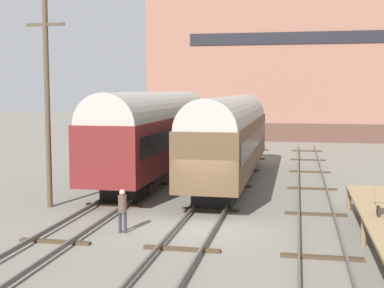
{
  "coord_description": "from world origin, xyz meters",
  "views": [
    {
      "loc": [
        3.7,
        -19.96,
        5.35
      ],
      "look_at": [
        -2.27,
        10.27,
        2.2
      ],
      "focal_mm": 50.0,
      "sensor_mm": 36.0,
      "label": 1
    }
  ],
  "objects_px": {
    "train_car_brown": "(230,134)",
    "person_worker": "(122,207)",
    "train_car_maroon": "(156,130)",
    "utility_pole": "(47,101)"
  },
  "relations": [
    {
      "from": "person_worker",
      "to": "train_car_maroon",
      "type": "bearing_deg",
      "value": 99.03
    },
    {
      "from": "train_car_maroon",
      "to": "utility_pole",
      "type": "bearing_deg",
      "value": -108.4
    },
    {
      "from": "train_car_maroon",
      "to": "person_worker",
      "type": "relative_size",
      "value": 10.94
    },
    {
      "from": "train_car_maroon",
      "to": "person_worker",
      "type": "xyz_separation_m",
      "value": [
        1.9,
        -11.98,
        -1.98
      ]
    },
    {
      "from": "train_car_brown",
      "to": "person_worker",
      "type": "xyz_separation_m",
      "value": [
        -2.64,
        -11.09,
        -1.85
      ]
    },
    {
      "from": "train_car_maroon",
      "to": "utility_pole",
      "type": "distance_m",
      "value": 9.02
    },
    {
      "from": "train_car_brown",
      "to": "utility_pole",
      "type": "height_order",
      "value": "utility_pole"
    },
    {
      "from": "train_car_maroon",
      "to": "train_car_brown",
      "type": "bearing_deg",
      "value": -11.08
    },
    {
      "from": "utility_pole",
      "to": "train_car_maroon",
      "type": "bearing_deg",
      "value": 71.6
    },
    {
      "from": "train_car_brown",
      "to": "utility_pole",
      "type": "distance_m",
      "value": 10.66
    }
  ]
}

